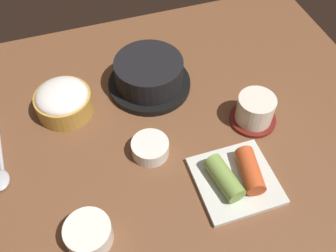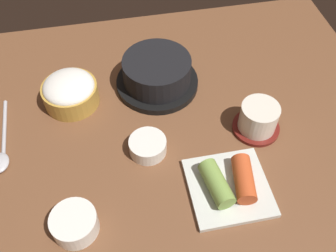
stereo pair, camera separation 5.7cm
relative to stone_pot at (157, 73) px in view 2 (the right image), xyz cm
name	(u,v)px [view 2 (the right image)]	position (x,y,z in cm)	size (l,w,h in cm)	color
dining_table	(157,132)	(-2.42, -12.34, -4.49)	(100.00, 76.00, 2.00)	brown
stone_pot	(157,73)	(0.00, 0.00, 0.00)	(18.03, 18.03, 7.13)	black
rice_bowl	(70,91)	(-18.73, -1.43, -0.23)	(11.58, 11.58, 6.59)	#B78C38
tea_cup_with_saucer	(258,119)	(17.32, -16.11, -0.35)	(9.49, 9.49, 6.43)	maroon
banchan_cup_center	(148,146)	(-4.95, -17.22, -1.86)	(7.20, 7.20, 3.03)	white
kimchi_plate	(229,184)	(7.89, -28.35, -1.87)	(14.22, 14.22, 4.46)	silver
side_bowl_near	(74,223)	(-19.33, -30.64, -1.42)	(7.76, 7.76, 3.88)	white
spoon	(1,152)	(-32.72, -12.44, -2.88)	(3.60, 18.36, 1.35)	#B7B7BC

